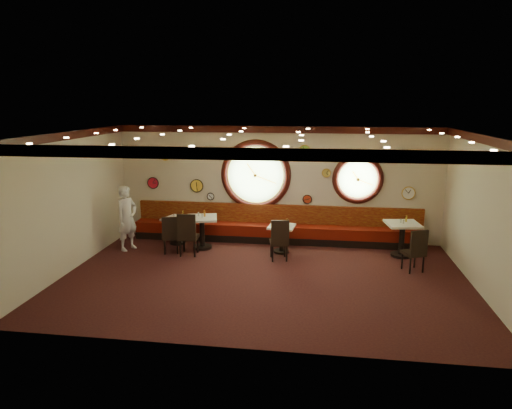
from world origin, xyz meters
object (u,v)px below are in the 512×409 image
Objects in this scene: condiment_b_salt at (199,214)px; condiment_b_pepper at (202,216)px; condiment_c_pepper at (283,224)px; condiment_b_bottle at (205,213)px; condiment_a_bottle at (183,214)px; condiment_c_salt at (280,224)px; condiment_a_salt at (174,216)px; condiment_d_bottle at (406,219)px; chair_b at (188,232)px; condiment_d_salt at (401,221)px; table_d at (402,235)px; table_b at (202,229)px; chair_a at (171,232)px; chair_c at (279,237)px; chair_d at (416,248)px; waiter at (127,218)px; condiment_d_pepper at (404,222)px; condiment_c_bottle at (287,222)px; table_c at (282,236)px; table_a at (177,227)px; condiment_a_pepper at (177,216)px.

condiment_b_salt is 1.18× the size of condiment_b_pepper.
condiment_b_bottle is (-2.09, 0.09, 0.18)m from condiment_c_pepper.
condiment_b_salt is 0.66m from condiment_a_bottle.
condiment_c_salt is 0.87× the size of condiment_c_pepper.
condiment_a_salt is 6.14m from condiment_d_bottle.
chair_b is 3.89× the size of condiment_b_bottle.
condiment_c_salt is at bearing -6.13° from condiment_a_salt.
chair_b is 6.54× the size of condiment_d_salt.
chair_b reaches higher than table_d.
condiment_a_bottle is (0.23, 0.13, 0.04)m from condiment_a_salt.
condiment_c_salt is at bearing -178.32° from condiment_d_salt.
table_b is at bearing -19.59° from condiment_a_salt.
condiment_c_pepper is (2.85, 0.48, 0.21)m from chair_a.
condiment_b_pepper is at bearing 151.08° from chair_c.
table_d is at bearing 74.34° from chair_d.
condiment_c_salt is 0.92× the size of condiment_b_pepper.
chair_d is 5.37m from condiment_b_pepper.
condiment_d_salt is 0.06× the size of waiter.
chair_d is 3.56× the size of condiment_b_bottle.
condiment_d_pepper is at bearing 0.85° from condiment_c_pepper.
condiment_c_bottle is (2.96, 0.59, 0.24)m from chair_a.
condiment_b_bottle is (0.06, 0.06, 0.41)m from table_b.
chair_b is 1.19m from condiment_a_bottle.
chair_a is 0.52m from chair_b.
chair_c is at bearing -85.37° from condiment_c_salt.
condiment_c_pepper is 0.63× the size of condiment_c_bottle.
condiment_b_salt is 1.08× the size of condiment_d_salt.
table_b is 9.46× the size of condiment_a_salt.
table_c is 0.32m from condiment_c_pepper.
table_a is at bearing 145.29° from chair_d.
table_a is 0.32m from condiment_a_pepper.
condiment_b_bottle is at bearing 73.36° from condiment_b_pepper.
condiment_c_bottle is at bearing 40.62° from table_c.
chair_d reaches higher than condiment_c_salt.
table_b is 0.69m from chair_b.
condiment_c_bottle is at bearing 23.00° from condiment_c_salt.
chair_b is 7.66× the size of condiment_a_pepper.
condiment_c_bottle is (0.11, 0.11, 0.03)m from condiment_c_pepper.
condiment_a_bottle is (-0.64, 0.44, 0.28)m from table_b.
condiment_a_bottle is 1.11× the size of condiment_c_bottle.
condiment_a_bottle is 5.91m from condiment_d_bottle.
chair_a is at bearing -84.80° from condiment_a_pepper.
chair_a is 1.27m from waiter.
table_b is 0.42m from condiment_b_bottle.
table_d reaches higher than table_a.
table_b is at bearing -177.65° from condiment_d_bottle.
condiment_c_bottle reaches higher than table_d.
condiment_b_salt is 1.12× the size of condiment_d_pepper.
condiment_c_salt is at bearing -176.01° from condiment_d_bottle.
table_c is 2.13m from condiment_b_bottle.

